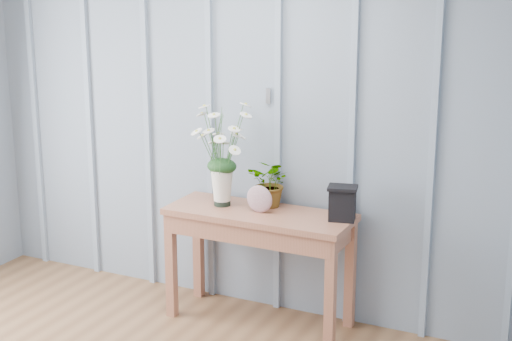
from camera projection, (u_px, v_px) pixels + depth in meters
The scene contains 6 objects.
room_shell at pixel (121, 23), 3.80m from camera, with size 4.00×4.50×2.50m.
sideboard at pixel (259, 229), 4.99m from camera, with size 1.20×0.45×0.75m.
daisy_vase at pixel (222, 141), 4.98m from camera, with size 0.48×0.37×0.68m.
spider_plant at pixel (271, 183), 5.02m from camera, with size 0.29×0.25×0.32m, color #163C19.
felt_disc_vessel at pixel (259, 199), 4.91m from camera, with size 0.18×0.05×0.18m, color #7E3E59.
carved_box at pixel (342, 203), 4.76m from camera, with size 0.20×0.17×0.22m.
Camera 1 is at (2.26, -2.28, 2.26)m, focal length 55.00 mm.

